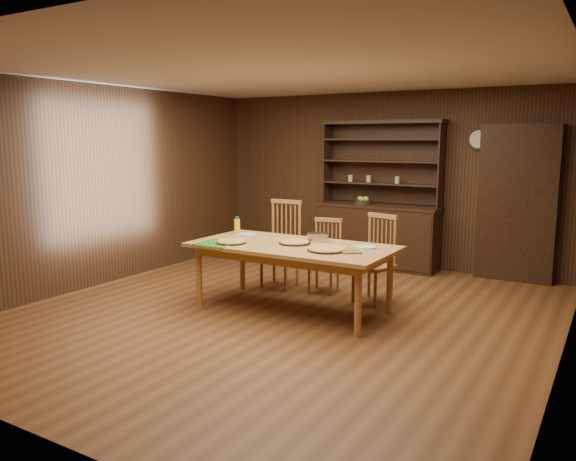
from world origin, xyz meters
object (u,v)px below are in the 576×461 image
Objects in this scene: juice_bottle at (237,226)px; chair_left at (283,241)px; chair_right at (377,256)px; chair_center at (326,253)px; china_hutch at (378,227)px; dining_table at (292,250)px.

chair_left is at bearing 64.50° from juice_bottle.
chair_right is 1.73m from juice_bottle.
chair_left is 0.62m from chair_center.
chair_left is at bearing -168.09° from chair_right.
china_hutch is 2.57m from dining_table.
china_hutch reaches higher than dining_table.
chair_right is at bearing 18.12° from juice_bottle.
chair_left is at bearing -111.19° from china_hutch.
dining_table is 10.57× the size of juice_bottle.
chair_center is at bearing -91.49° from china_hutch.
china_hutch is at bearing 81.19° from chair_center.
chair_center is at bearing 0.81° from chair_left.
juice_bottle reaches higher than chair_center.
chair_right is (0.68, -1.76, -0.05)m from china_hutch.
chair_center is (0.61, 0.04, -0.11)m from chair_left.
china_hutch is at bearing 66.00° from chair_left.
chair_center is (-0.04, -1.65, -0.11)m from china_hutch.
chair_center is at bearing 93.35° from dining_table.
dining_table is at bearing -16.40° from juice_bottle.
chair_left reaches higher than chair_right.
chair_left is 1.34m from chair_right.
china_hutch is 2.10× the size of chair_right.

